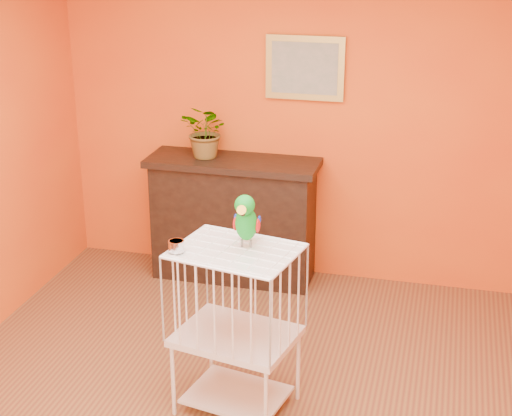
# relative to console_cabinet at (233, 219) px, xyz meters

# --- Properties ---
(room_shell) EXTENTS (4.50, 4.50, 4.50)m
(room_shell) POSITION_rel_console_cabinet_xyz_m (0.53, -2.01, 1.07)
(room_shell) COLOR #E05C15
(room_shell) RESTS_ON ground
(console_cabinet) EXTENTS (1.39, 0.50, 1.03)m
(console_cabinet) POSITION_rel_console_cabinet_xyz_m (0.00, 0.00, 0.00)
(console_cabinet) COLOR black
(console_cabinet) RESTS_ON ground
(potted_plant) EXTENTS (0.52, 0.54, 0.34)m
(potted_plant) POSITION_rel_console_cabinet_xyz_m (-0.21, 0.06, 0.68)
(potted_plant) COLOR #26722D
(potted_plant) RESTS_ON console_cabinet
(framed_picture) EXTENTS (0.62, 0.04, 0.50)m
(framed_picture) POSITION_rel_console_cabinet_xyz_m (0.53, 0.21, 1.23)
(framed_picture) COLOR #B0923F
(framed_picture) RESTS_ON room_shell
(birdcage) EXTENTS (0.78, 0.65, 1.06)m
(birdcage) POSITION_rel_console_cabinet_xyz_m (0.53, -1.79, 0.04)
(birdcage) COLOR silver
(birdcage) RESTS_ON ground
(feed_cup) EXTENTS (0.09, 0.09, 0.06)m
(feed_cup) POSITION_rel_console_cabinet_xyz_m (0.21, -1.90, 0.58)
(feed_cup) COLOR silver
(feed_cup) RESTS_ON birdcage
(parrot) EXTENTS (0.16, 0.30, 0.33)m
(parrot) POSITION_rel_console_cabinet_xyz_m (0.58, -1.73, 0.72)
(parrot) COLOR #59544C
(parrot) RESTS_ON birdcage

